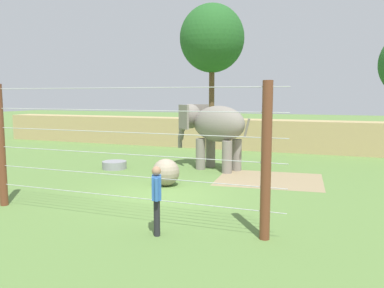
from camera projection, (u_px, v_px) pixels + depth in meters
The scene contains 9 objects.
ground_plane at pixel (163, 194), 13.31m from camera, with size 120.00×120.00×0.00m, color #5B7F3D.
dirt_patch at pixel (269, 179), 15.66m from camera, with size 4.09×3.35×0.01m, color #937F5B.
embankment_wall at pixel (247, 134), 24.52m from camera, with size 36.00×1.80×1.85m, color tan.
elephant at pixel (213, 126), 17.67m from camera, with size 3.82×2.22×2.93m.
enrichment_ball at pixel (166, 172), 14.54m from camera, with size 1.01×1.01×1.01m, color gray.
cable_fence at pixel (115, 152), 10.36m from camera, with size 8.95×0.24×3.67m.
zookeeper at pixel (157, 197), 9.35m from camera, with size 0.38×0.55×1.67m.
water_tub at pixel (114, 165), 17.93m from camera, with size 1.10×1.10×0.35m.
tree_left_of_centre at pixel (212, 39), 31.48m from camera, with size 5.17×5.17×10.58m.
Camera 1 is at (5.56, -11.79, 3.33)m, focal length 36.81 mm.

